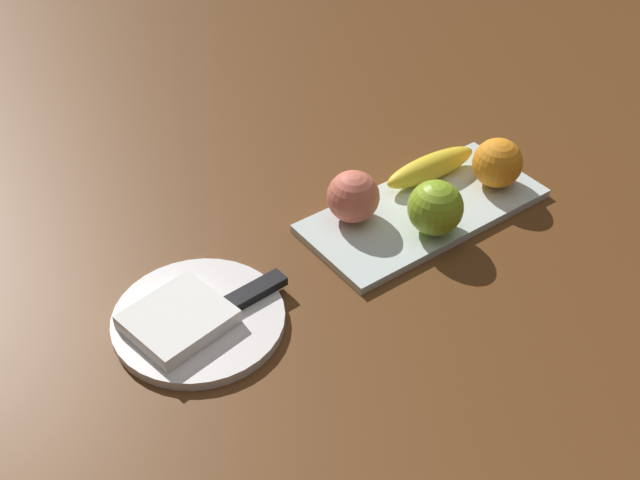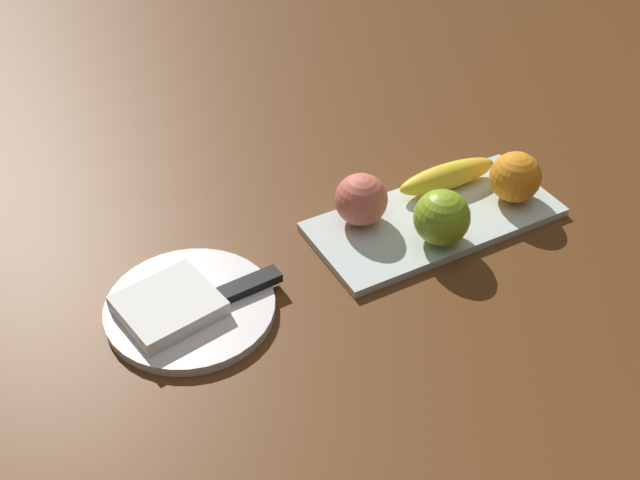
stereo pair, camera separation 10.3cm
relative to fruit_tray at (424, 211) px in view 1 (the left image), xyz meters
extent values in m
plane|color=#5A3316|center=(0.01, -0.01, -0.01)|extent=(2.40, 2.40, 0.00)
cube|color=silver|center=(0.00, 0.00, 0.00)|extent=(0.35, 0.16, 0.01)
sphere|color=#85AD23|center=(0.02, 0.04, 0.04)|extent=(0.08, 0.08, 0.08)
ellipsoid|color=yellow|center=(-0.05, -0.05, 0.03)|extent=(0.16, 0.04, 0.04)
sphere|color=orange|center=(-0.12, 0.02, 0.04)|extent=(0.07, 0.07, 0.07)
sphere|color=#DF6D57|center=(0.10, -0.04, 0.04)|extent=(0.07, 0.07, 0.07)
cylinder|color=white|center=(0.36, 0.00, 0.00)|extent=(0.21, 0.21, 0.01)
cube|color=white|center=(0.39, 0.00, 0.02)|extent=(0.13, 0.12, 0.02)
cube|color=silver|center=(0.35, 0.01, 0.01)|extent=(0.15, 0.03, 0.00)
cube|color=black|center=(0.29, 0.01, 0.01)|extent=(0.09, 0.03, 0.01)
camera|label=1|loc=(0.65, 0.64, 0.70)|focal=44.92mm
camera|label=2|loc=(0.56, 0.69, 0.70)|focal=44.92mm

